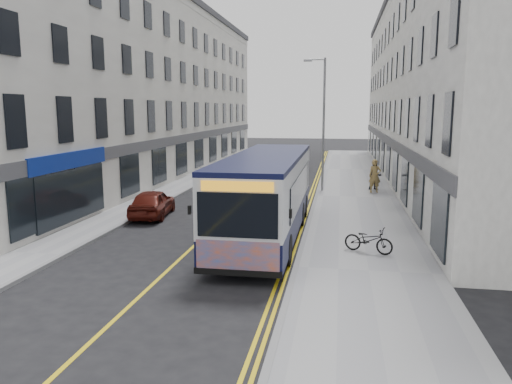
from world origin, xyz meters
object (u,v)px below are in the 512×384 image
(city_bus, at_px, (267,193))
(bicycle, at_px, (369,240))
(pedestrian_near, at_px, (375,176))
(car_white, at_px, (296,163))
(car_maroon, at_px, (152,203))
(streetlamp, at_px, (322,120))
(pedestrian_far, at_px, (375,176))

(city_bus, bearing_deg, bicycle, -26.24)
(pedestrian_near, xyz_separation_m, car_white, (-5.54, 10.04, -0.37))
(car_maroon, bearing_deg, city_bus, 147.07)
(car_maroon, bearing_deg, pedestrian_near, -149.30)
(streetlamp, distance_m, bicycle, 13.94)
(bicycle, bearing_deg, city_bus, 85.62)
(streetlamp, relative_size, car_maroon, 2.07)
(pedestrian_near, bearing_deg, pedestrian_far, 77.33)
(pedestrian_near, height_order, pedestrian_far, pedestrian_near)
(city_bus, bearing_deg, streetlamp, 81.56)
(streetlamp, xyz_separation_m, pedestrian_near, (3.17, -0.27, -3.28))
(car_white, bearing_deg, pedestrian_near, -64.44)
(bicycle, xyz_separation_m, pedestrian_far, (1.11, 13.96, 0.38))
(streetlamp, bearing_deg, car_white, 103.63)
(pedestrian_far, bearing_deg, pedestrian_near, -116.88)
(city_bus, relative_size, pedestrian_far, 6.80)
(pedestrian_near, relative_size, car_maroon, 0.51)
(streetlamp, height_order, pedestrian_near, streetlamp)
(streetlamp, height_order, city_bus, streetlamp)
(pedestrian_far, height_order, car_maroon, pedestrian_far)
(bicycle, distance_m, car_white, 23.45)
(car_maroon, bearing_deg, pedestrian_far, -146.32)
(streetlamp, relative_size, city_bus, 0.71)
(city_bus, height_order, pedestrian_near, city_bus)
(car_white, bearing_deg, pedestrian_far, -61.41)
(city_bus, bearing_deg, pedestrian_far, 67.70)
(bicycle, height_order, car_maroon, car_maroon)
(car_white, xyz_separation_m, car_maroon, (-5.20, -18.19, -0.07))
(car_maroon, bearing_deg, streetlamp, -138.45)
(city_bus, xyz_separation_m, pedestrian_near, (4.86, 11.07, -0.70))
(streetlamp, distance_m, car_maroon, 11.92)
(pedestrian_far, relative_size, car_white, 0.38)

